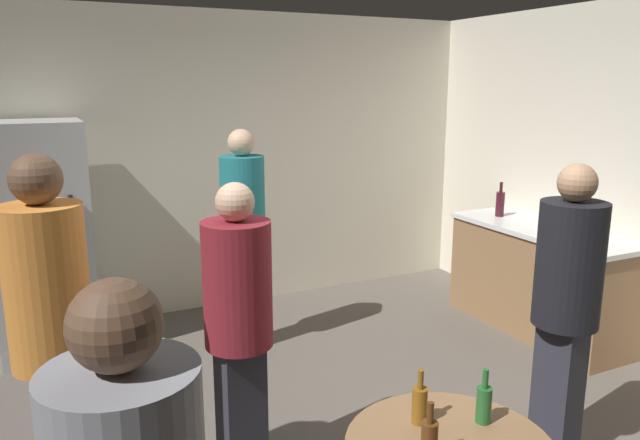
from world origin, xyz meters
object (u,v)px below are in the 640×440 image
(refrigerator, at_px, (42,240))
(kettle, at_px, (550,222))
(beer_bottle_brown, at_px, (429,439))
(beer_bottle_green, at_px, (484,403))
(person_in_maroon_shirt, at_px, (239,317))
(person_in_orange_shirt, at_px, (51,326))
(person_in_black_shirt, at_px, (567,296))
(wine_bottle_on_counter, at_px, (500,203))
(person_in_teal_shirt, at_px, (243,223))
(beer_bottle_amber, at_px, (420,404))

(refrigerator, relative_size, kettle, 7.38)
(refrigerator, relative_size, beer_bottle_brown, 7.83)
(beer_bottle_green, xyz_separation_m, person_in_maroon_shirt, (-0.69, 1.01, 0.12))
(person_in_maroon_shirt, bearing_deg, refrigerator, -167.27)
(person_in_orange_shirt, xyz_separation_m, person_in_black_shirt, (2.45, -0.55, -0.07))
(kettle, xyz_separation_m, person_in_maroon_shirt, (-2.89, -0.76, -0.03))
(wine_bottle_on_counter, distance_m, person_in_teal_shirt, 2.34)
(refrigerator, distance_m, kettle, 4.00)
(beer_bottle_brown, distance_m, person_in_black_shirt, 1.39)
(wine_bottle_on_counter, distance_m, beer_bottle_brown, 3.58)
(kettle, bearing_deg, beer_bottle_brown, -143.60)
(beer_bottle_green, distance_m, person_in_teal_shirt, 2.66)
(beer_bottle_amber, distance_m, person_in_black_shirt, 1.21)
(beer_bottle_amber, relative_size, beer_bottle_brown, 1.00)
(wine_bottle_on_counter, height_order, person_in_maroon_shirt, person_in_maroon_shirt)
(person_in_orange_shirt, height_order, person_in_teal_shirt, person_in_orange_shirt)
(beer_bottle_amber, xyz_separation_m, person_in_orange_shirt, (-1.29, 0.87, 0.24))
(refrigerator, height_order, person_in_black_shirt, refrigerator)
(beer_bottle_brown, bearing_deg, beer_bottle_green, 17.83)
(kettle, relative_size, wine_bottle_on_counter, 0.79)
(refrigerator, relative_size, person_in_maroon_shirt, 1.11)
(refrigerator, bearing_deg, beer_bottle_brown, -71.00)
(beer_bottle_brown, xyz_separation_m, beer_bottle_green, (0.35, 0.11, 0.00))
(beer_bottle_amber, xyz_separation_m, beer_bottle_green, (0.23, -0.11, 0.00))
(beer_bottle_green, xyz_separation_m, person_in_orange_shirt, (-1.53, 0.98, 0.24))
(beer_bottle_brown, xyz_separation_m, person_in_maroon_shirt, (-0.34, 1.12, 0.12))
(beer_bottle_green, relative_size, person_in_orange_shirt, 0.13)
(refrigerator, bearing_deg, beer_bottle_amber, -67.98)
(refrigerator, bearing_deg, wine_bottle_on_counter, -13.26)
(refrigerator, height_order, wine_bottle_on_counter, refrigerator)
(beer_bottle_amber, relative_size, person_in_teal_shirt, 0.13)
(person_in_maroon_shirt, bearing_deg, beer_bottle_amber, 19.22)
(refrigerator, distance_m, person_in_orange_shirt, 2.28)
(refrigerator, bearing_deg, person_in_maroon_shirt, -69.91)
(person_in_orange_shirt, relative_size, person_in_black_shirt, 1.07)
(kettle, xyz_separation_m, wine_bottle_on_counter, (0.02, 0.60, 0.05))
(kettle, bearing_deg, refrigerator, 158.23)
(kettle, distance_m, person_in_teal_shirt, 2.47)
(person_in_orange_shirt, xyz_separation_m, person_in_teal_shirt, (1.43, 1.66, -0.04))
(person_in_teal_shirt, bearing_deg, wine_bottle_on_counter, 54.83)
(beer_bottle_green, distance_m, person_in_orange_shirt, 1.83)
(kettle, xyz_separation_m, beer_bottle_brown, (-2.55, -1.88, -0.15))
(beer_bottle_brown, bearing_deg, person_in_teal_shirt, 84.82)
(beer_bottle_amber, height_order, person_in_teal_shirt, person_in_teal_shirt)
(person_in_orange_shirt, bearing_deg, person_in_maroon_shirt, 12.05)
(person_in_maroon_shirt, bearing_deg, person_in_orange_shirt, -95.36)
(beer_bottle_green, distance_m, person_in_black_shirt, 1.03)
(person_in_maroon_shirt, xyz_separation_m, person_in_black_shirt, (1.60, -0.58, 0.04))
(person_in_orange_shirt, distance_m, person_in_maroon_shirt, 0.85)
(beer_bottle_amber, height_order, beer_bottle_brown, same)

